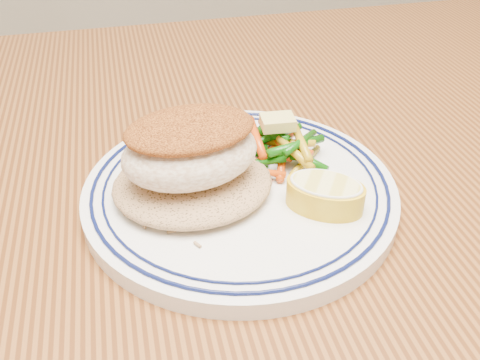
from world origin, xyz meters
The scene contains 7 objects.
dining_table centered at (0.00, 0.00, 0.65)m, with size 1.50×0.90×0.75m.
plate centered at (0.05, -0.01, 0.76)m, with size 0.27×0.27×0.02m.
rice_pilaf centered at (0.01, -0.01, 0.78)m, with size 0.13×0.12×0.03m, color #A77E53.
fish_fillet centered at (0.01, -0.01, 0.81)m, with size 0.12×0.09×0.05m.
vegetable_pile centered at (0.08, 0.02, 0.78)m, with size 0.10×0.10×0.03m.
butter_pat centered at (0.09, 0.03, 0.80)m, with size 0.03×0.02×0.01m, color #DDD06C.
lemon_wedge centered at (0.11, -0.05, 0.78)m, with size 0.08×0.08×0.02m.
Camera 1 is at (-0.04, -0.36, 1.03)m, focal length 40.00 mm.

